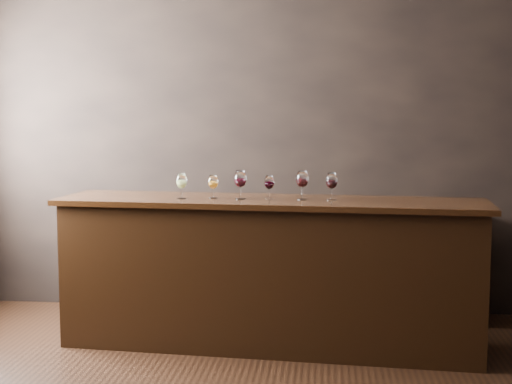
# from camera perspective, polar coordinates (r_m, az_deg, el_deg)

# --- Properties ---
(room_shell) EXTENTS (5.02, 4.52, 2.81)m
(room_shell) POSITION_cam_1_polar(r_m,az_deg,el_deg) (4.05, -7.27, 7.89)
(room_shell) COLOR black
(room_shell) RESTS_ON ground
(bar_counter) EXTENTS (3.02, 0.88, 1.04)m
(bar_counter) POSITION_cam_1_polar(r_m,az_deg,el_deg) (5.22, 1.11, -6.70)
(bar_counter) COLOR black
(bar_counter) RESTS_ON ground
(bar_top) EXTENTS (3.13, 0.96, 0.04)m
(bar_top) POSITION_cam_1_polar(r_m,az_deg,el_deg) (5.13, 1.13, -0.79)
(bar_top) COLOR black
(bar_top) RESTS_ON bar_counter
(back_bar_shelf) EXTENTS (2.39, 0.40, 0.86)m
(back_bar_shelf) POSITION_cam_1_polar(r_m,az_deg,el_deg) (5.99, 6.25, -5.95)
(back_bar_shelf) COLOR black
(back_bar_shelf) RESTS_ON ground
(glass_white) EXTENTS (0.08, 0.08, 0.19)m
(glass_white) POSITION_cam_1_polar(r_m,az_deg,el_deg) (5.17, -5.97, 0.84)
(glass_white) COLOR white
(glass_white) RESTS_ON bar_top
(glass_amber) EXTENTS (0.07, 0.07, 0.17)m
(glass_amber) POSITION_cam_1_polar(r_m,az_deg,el_deg) (5.18, -3.45, 0.78)
(glass_amber) COLOR white
(glass_amber) RESTS_ON bar_top
(glass_red_a) EXTENTS (0.09, 0.09, 0.21)m
(glass_red_a) POSITION_cam_1_polar(r_m,az_deg,el_deg) (5.11, -1.26, 1.01)
(glass_red_a) COLOR white
(glass_red_a) RESTS_ON bar_top
(glass_red_b) EXTENTS (0.07, 0.07, 0.17)m
(glass_red_b) POSITION_cam_1_polar(r_m,az_deg,el_deg) (5.14, 1.07, 0.75)
(glass_red_b) COLOR white
(glass_red_b) RESTS_ON bar_top
(glass_red_c) EXTENTS (0.09, 0.09, 0.21)m
(glass_red_c) POSITION_cam_1_polar(r_m,az_deg,el_deg) (5.10, 3.73, 0.99)
(glass_red_c) COLOR white
(glass_red_c) RESTS_ON bar_top
(glass_red_d) EXTENTS (0.08, 0.08, 0.20)m
(glass_red_d) POSITION_cam_1_polar(r_m,az_deg,el_deg) (5.09, 6.07, 0.86)
(glass_red_d) COLOR white
(glass_red_d) RESTS_ON bar_top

